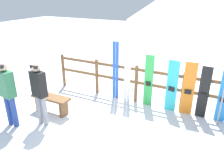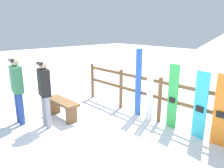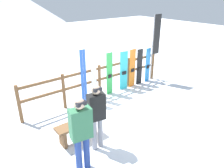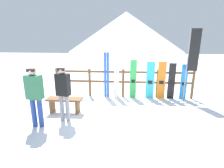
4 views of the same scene
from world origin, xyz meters
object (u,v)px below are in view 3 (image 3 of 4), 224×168
object	(u,v)px
rental_flag	(155,41)
snowboard_black_stripe	(139,67)
snowboard_green	(110,74)
snowboard_blue	(148,65)
person_black	(97,113)
person_plaid_green	(81,130)
ski_pair_white	(94,75)
snowboard_orange	(132,68)
ski_pair_blue	(84,77)
bench	(78,127)
snowboard_cyan	(124,71)

from	to	relation	value
rental_flag	snowboard_black_stripe	bearing A→B (deg)	160.60
snowboard_green	snowboard_black_stripe	xyz separation A→B (m)	(1.47, -0.00, -0.05)
snowboard_blue	snowboard_green	bearing A→B (deg)	180.00
person_black	snowboard_black_stripe	bearing A→B (deg)	31.47
person_plaid_green	ski_pair_white	bearing A→B (deg)	51.73
snowboard_black_stripe	snowboard_orange	bearing A→B (deg)	179.99
snowboard_green	snowboard_orange	xyz separation A→B (m)	(1.09, -0.00, -0.03)
person_plaid_green	snowboard_blue	distance (m)	5.23
person_black	ski_pair_blue	xyz separation A→B (m)	(0.98, 2.14, -0.05)
snowboard_orange	rental_flag	distance (m)	1.34
person_black	rental_flag	size ratio (longest dim) A/B	0.61
ski_pair_white	snowboard_blue	xyz separation A→B (m)	(2.58, -0.00, -0.18)
snowboard_black_stripe	snowboard_green	bearing A→B (deg)	180.00
bench	snowboard_orange	size ratio (longest dim) A/B	0.76
ski_pair_blue	ski_pair_white	bearing A→B (deg)	0.00
bench	snowboard_cyan	world-z (taller)	snowboard_cyan
snowboard_orange	snowboard_blue	xyz separation A→B (m)	(0.84, -0.00, -0.05)
snowboard_cyan	snowboard_orange	world-z (taller)	snowboard_orange
bench	ski_pair_blue	distance (m)	2.05
ski_pair_blue	snowboard_cyan	bearing A→B (deg)	-0.12
ski_pair_blue	snowboard_cyan	xyz separation A→B (m)	(1.70, -0.00, -0.17)
bench	person_plaid_green	world-z (taller)	person_plaid_green
ski_pair_white	snowboard_black_stripe	distance (m)	2.13
person_plaid_green	snowboard_orange	world-z (taller)	person_plaid_green
person_plaid_green	rental_flag	size ratio (longest dim) A/B	0.62
bench	person_plaid_green	size ratio (longest dim) A/B	0.67
snowboard_cyan	snowboard_blue	size ratio (longest dim) A/B	1.06
ski_pair_blue	rental_flag	bearing A→B (deg)	-3.74
snowboard_orange	rental_flag	size ratio (longest dim) A/B	0.55
rental_flag	snowboard_cyan	bearing A→B (deg)	171.82
person_black	ski_pair_white	size ratio (longest dim) A/B	0.93
snowboard_green	snowboard_black_stripe	bearing A→B (deg)	-0.00
person_black	rental_flag	distance (m)	4.54
snowboard_orange	snowboard_black_stripe	bearing A→B (deg)	-0.01
bench	snowboard_green	distance (m)	2.75
snowboard_cyan	snowboard_orange	xyz separation A→B (m)	(0.43, 0.00, 0.01)
snowboard_cyan	bench	bearing A→B (deg)	-151.01
ski_pair_blue	snowboard_cyan	distance (m)	1.71
person_black	ski_pair_blue	distance (m)	2.35
snowboard_cyan	ski_pair_white	bearing A→B (deg)	179.85
ski_pair_blue	bench	bearing A→B (deg)	-126.35
snowboard_orange	snowboard_blue	distance (m)	0.84
bench	person_black	size ratio (longest dim) A/B	0.69
person_plaid_green	snowboard_orange	bearing A→B (deg)	34.02
ski_pair_blue	ski_pair_white	world-z (taller)	ski_pair_blue
snowboard_cyan	snowboard_blue	bearing A→B (deg)	-0.00
snowboard_cyan	snowboard_black_stripe	distance (m)	0.81
bench	person_black	xyz separation A→B (m)	(0.20, -0.54, 0.60)
snowboard_black_stripe	rental_flag	world-z (taller)	rental_flag
bench	snowboard_green	world-z (taller)	snowboard_green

